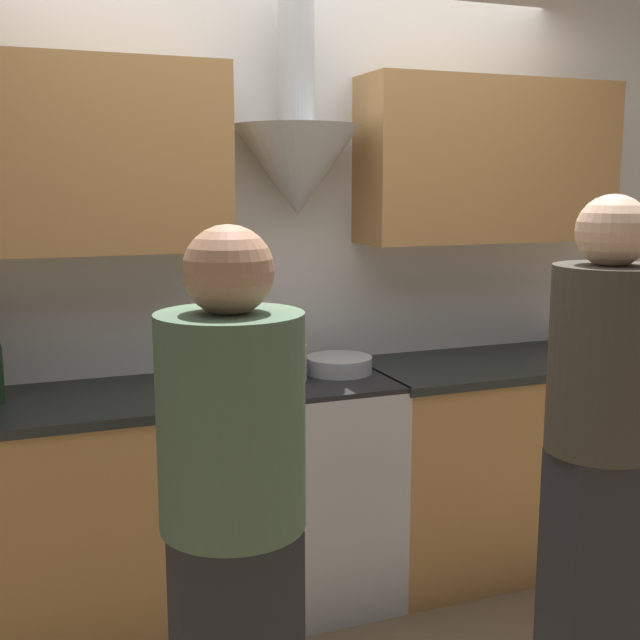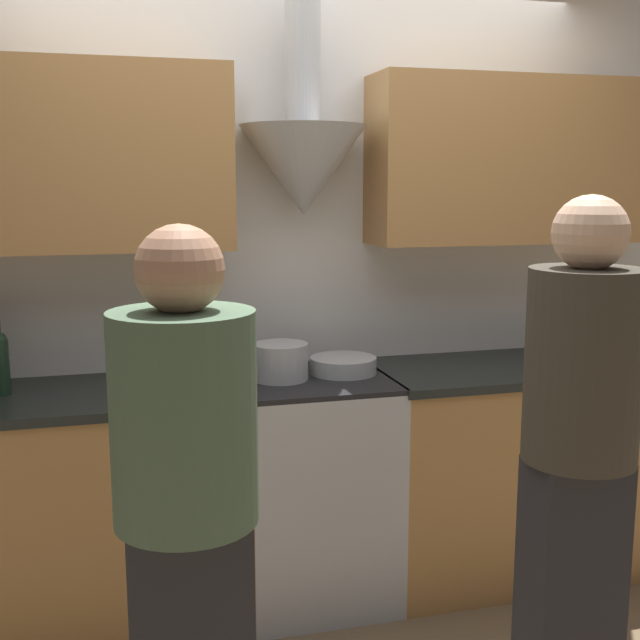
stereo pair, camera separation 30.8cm
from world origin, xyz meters
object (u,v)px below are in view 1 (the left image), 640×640
stove_range (311,487)px  person_foreground_right (599,453)px  orange_fruit (594,342)px  mixing_bowl (339,365)px  stock_pot (279,362)px  person_foreground_left (233,521)px

stove_range → person_foreground_right: bearing=-68.5°
orange_fruit → person_foreground_right: size_ratio=0.05×
mixing_bowl → person_foreground_right: (0.32, -1.20, -0.03)m
stove_range → mixing_bowl: bearing=14.3°
mixing_bowl → orange_fruit: orange_fruit is taller
stove_range → stock_pot: 0.55m
stock_pot → mixing_bowl: (0.27, 0.04, -0.04)m
orange_fruit → stock_pot: bearing=-179.5°
stock_pot → orange_fruit: (1.54, 0.01, -0.03)m
stove_range → person_foreground_left: person_foreground_left is taller
stock_pot → person_foreground_right: (0.59, -1.16, -0.07)m
stove_range → person_foreground_left: 1.35m
stove_range → stock_pot: (-0.14, -0.00, 0.54)m
mixing_bowl → stove_range: bearing=-165.7°
orange_fruit → mixing_bowl: bearing=178.9°
orange_fruit → person_foreground_left: (-2.03, -1.14, -0.09)m
stock_pot → mixing_bowl: stock_pot is taller
person_foreground_right → stock_pot: bearing=117.1°
person_foreground_right → person_foreground_left: bearing=178.2°
stock_pot → orange_fruit: size_ratio=2.75×
stove_range → person_foreground_right: (0.46, -1.16, 0.46)m
person_foreground_right → orange_fruit: bearing=51.0°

